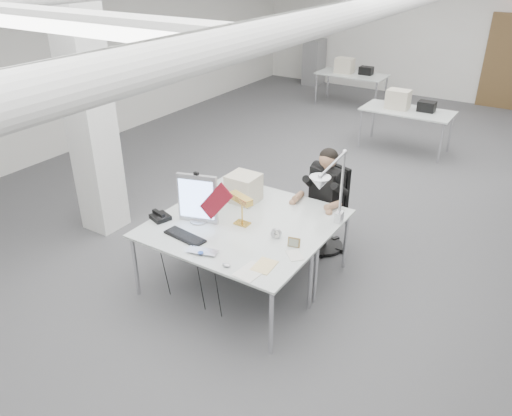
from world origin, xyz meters
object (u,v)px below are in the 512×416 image
Objects in this scene: seated_person at (326,184)px; desk_phone at (160,217)px; office_chair at (326,213)px; monitor at (198,199)px; bankers_lamp at (242,208)px; beige_monitor at (244,188)px; architect_lamp at (331,198)px; desk_main at (220,242)px; laptop at (201,254)px.

seated_person reaches higher than desk_phone.
office_chair is at bearing 108.16° from seated_person.
seated_person is at bearing 39.05° from monitor.
bankers_lamp reaches higher than desk_phone.
architect_lamp is at bearing -6.86° from beige_monitor.
monitor is 1.60× the size of beige_monitor.
desk_phone is at bearing -111.98° from seated_person.
desk_main is 0.32m from laptop.
bankers_lamp is (-0.00, 0.72, 0.18)m from laptop.
office_chair reaches higher than laptop.
laptop is 0.88× the size of beige_monitor.
architect_lamp reaches higher than beige_monitor.
office_chair is at bearing 40.05° from monitor.
beige_monitor is at bearing 61.95° from monitor.
desk_phone is at bearing -169.91° from monitor.
laptop reaches higher than desk_main.
architect_lamp reaches higher than office_chair.
beige_monitor is (-0.30, 0.88, 0.17)m from desk_main.
architect_lamp is at bearing -44.37° from seated_person.
architect_lamp reaches higher than bankers_lamp.
bankers_lamp is 0.47× the size of architect_lamp.
office_chair reaches higher than desk_main.
desk_main is 1.58m from seated_person.
bankers_lamp is at bearing 7.45° from monitor.
bankers_lamp reaches higher than beige_monitor.
monitor is 0.49m from desk_phone.
seated_person is at bearing 60.52° from laptop.
monitor is at bearing -105.96° from seated_person.
bankers_lamp is at bearing -58.27° from beige_monitor.
desk_phone is at bearing -111.05° from office_chair.
monitor is 0.48m from bankers_lamp.
seated_person is 0.98m from beige_monitor.
laptop is 1.41m from architect_lamp.
beige_monitor is at bearing 140.43° from bankers_lamp.
seated_person is (0.00, -0.05, 0.40)m from office_chair.
monitor is 2.77× the size of desk_phone.
architect_lamp is at bearing -45.83° from office_chair.
architect_lamp is (0.40, -0.76, 0.25)m from seated_person.
seated_person is 1.58m from monitor.
bankers_lamp is at bearing -93.13° from office_chair.
office_chair is 2.01m from desk_phone.
office_chair is 1.70m from monitor.
office_chair is at bearing 87.14° from bankers_lamp.
monitor reaches higher than laptop.
monitor is at bearing 154.17° from desk_main.
desk_phone is (-0.81, 0.33, 0.01)m from laptop.
laptop is at bearing -76.23° from beige_monitor.
architect_lamp reaches higher than laptop.
beige_monitor is (-0.30, 0.48, -0.03)m from bankers_lamp.
beige_monitor is at bearing 88.43° from laptop.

